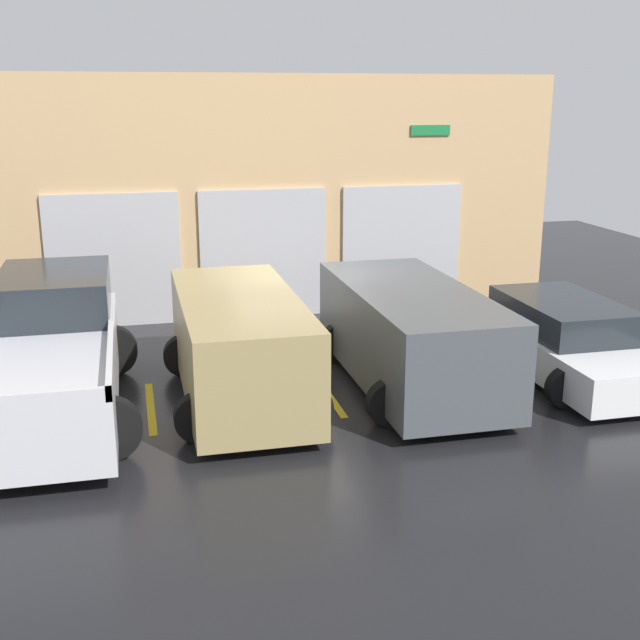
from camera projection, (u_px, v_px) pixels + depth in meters
ground_plane at (302, 357)px, 14.90m from camera, size 28.00×28.00×0.00m
shophouse_building at (269, 200)px, 17.30m from camera, size 12.83×0.68×5.14m
pickup_truck at (52, 353)px, 12.21m from camera, size 2.55×5.59×1.91m
sedan_white at (564, 339)px, 13.93m from camera, size 2.22×4.74×1.29m
sedan_side at (240, 345)px, 12.54m from camera, size 2.28×4.59×1.70m
van_right at (411, 334)px, 13.18m from camera, size 2.39×4.86×1.67m
parking_stripe_left at (151, 408)px, 12.47m from camera, size 0.12×2.20×0.01m
parking_stripe_centre at (327, 392)px, 13.10m from camera, size 0.12×2.20×0.01m
parking_stripe_right at (487, 379)px, 13.74m from camera, size 0.12×2.20×0.01m
parking_stripe_far_right at (633, 366)px, 14.38m from camera, size 0.12×2.20×0.01m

